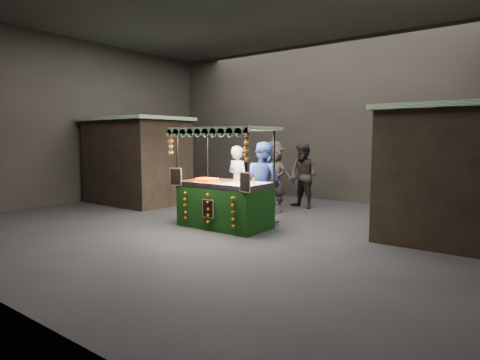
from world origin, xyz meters
The scene contains 12 objects.
ground centered at (0.00, 0.00, 0.00)m, with size 12.00×12.00×0.00m, color black.
market_hall centered at (0.00, 0.00, 3.38)m, with size 12.10×10.10×5.05m.
neighbour_stall_left centered at (-4.40, 1.00, 1.31)m, with size 3.00×2.20×2.60m.
neighbour_stall_right centered at (4.40, 1.50, 1.31)m, with size 3.00×2.20×2.60m.
juice_stall centered at (-0.04, -0.13, 0.69)m, with size 2.29×1.35×2.22m.
vendor_grey centered at (-0.48, 0.97, 0.90)m, with size 0.72×0.54×1.79m.
vendor_blue centered at (0.36, 0.83, 0.95)m, with size 1.07×0.93×1.90m.
shopper_0 centered at (-0.12, 2.16, 0.84)m, with size 0.65×0.46×1.67m.
shopper_1 centered at (0.18, 3.15, 0.92)m, with size 1.03×0.89×1.85m.
shopper_2 centered at (-1.58, 3.86, 0.85)m, with size 1.01×0.43×1.71m.
shopper_3 centered at (-0.85, 3.21, 0.94)m, with size 1.35×1.36×1.88m.
shopper_4 centered at (-4.50, 2.70, 0.88)m, with size 0.87×0.57×1.76m.
Camera 1 is at (5.57, -7.03, 1.98)m, focal length 30.29 mm.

